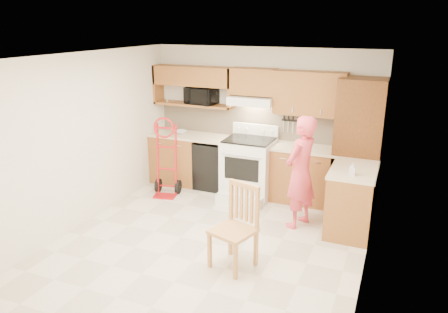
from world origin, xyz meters
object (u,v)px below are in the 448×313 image
Objects in this scene: hand_truck at (165,161)px; range at (247,164)px; person at (300,172)px; microwave at (201,96)px; dining_chair at (233,228)px.

range is at bearing 8.01° from hand_truck.
person reaches higher than hand_truck.
microwave is 0.33× the size of person.
hand_truck is at bearing -76.09° from person.
range is 1.30m from person.
range is 0.72× the size of person.
dining_chair is (1.91, -1.68, -0.10)m from hand_truck.
microwave reaches higher than dining_chair.
microwave is 1.49m from range.
microwave is 1.34m from hand_truck.
microwave is at bearing 57.74° from hand_truck.
dining_chair is at bearing -50.88° from microwave.
microwave reaches higher than person.
hand_truck is (-0.31, -0.82, -1.02)m from microwave.
hand_truck is 1.20× the size of dining_chair.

